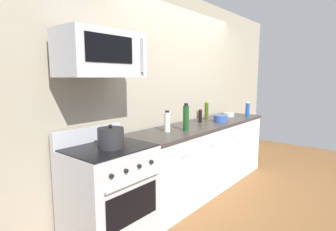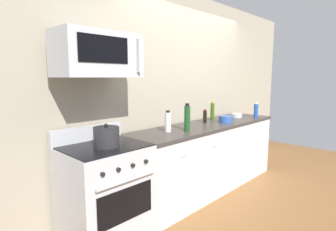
% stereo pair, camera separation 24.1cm
% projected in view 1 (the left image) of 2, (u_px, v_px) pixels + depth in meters
% --- Properties ---
extents(ground_plane, '(6.79, 6.79, 0.00)m').
position_uv_depth(ground_plane, '(203.00, 186.00, 3.85)').
color(ground_plane, brown).
extents(back_wall, '(5.66, 0.10, 2.70)m').
position_uv_depth(back_wall, '(180.00, 91.00, 3.92)').
color(back_wall, '#9E937F').
rests_on(back_wall, ground_plane).
extents(counter_unit, '(2.57, 0.66, 0.92)m').
position_uv_depth(counter_unit, '(203.00, 155.00, 3.79)').
color(counter_unit, white).
rests_on(counter_unit, ground_plane).
extents(range_oven, '(0.76, 0.69, 1.07)m').
position_uv_depth(range_oven, '(109.00, 194.00, 2.52)').
color(range_oven, '#B7BABF').
rests_on(range_oven, ground_plane).
extents(microwave, '(0.74, 0.44, 0.40)m').
position_uv_depth(microwave, '(101.00, 54.00, 2.37)').
color(microwave, '#B7BABF').
extents(bottle_olive_oil, '(0.06, 0.06, 0.28)m').
position_uv_depth(bottle_olive_oil, '(206.00, 111.00, 4.04)').
color(bottle_olive_oil, '#385114').
rests_on(bottle_olive_oil, countertop_slab).
extents(bottle_soy_sauce_dark, '(0.05, 0.05, 0.19)m').
position_uv_depth(bottle_soy_sauce_dark, '(200.00, 116.00, 3.79)').
color(bottle_soy_sauce_dark, black).
rests_on(bottle_soy_sauce_dark, countertop_slab).
extents(bottle_vinegar_white, '(0.07, 0.07, 0.25)m').
position_uv_depth(bottle_vinegar_white, '(167.00, 122.00, 3.12)').
color(bottle_vinegar_white, silver).
rests_on(bottle_vinegar_white, countertop_slab).
extents(bottle_soda_blue, '(0.07, 0.07, 0.24)m').
position_uv_depth(bottle_soda_blue, '(248.00, 110.00, 4.31)').
color(bottle_soda_blue, '#1E4CA5').
rests_on(bottle_soda_blue, countertop_slab).
extents(bottle_wine_green, '(0.07, 0.07, 0.33)m').
position_uv_depth(bottle_wine_green, '(186.00, 118.00, 3.19)').
color(bottle_wine_green, '#19471E').
rests_on(bottle_wine_green, countertop_slab).
extents(bowl_blue_mixing, '(0.19, 0.19, 0.09)m').
position_uv_depth(bowl_blue_mixing, '(220.00, 118.00, 3.83)').
color(bowl_blue_mixing, '#2D519E').
rests_on(bowl_blue_mixing, countertop_slab).
extents(bowl_steel_prep, '(0.17, 0.17, 0.06)m').
position_uv_depth(bowl_steel_prep, '(229.00, 115.00, 4.34)').
color(bowl_steel_prep, '#B2B5BA').
rests_on(bowl_steel_prep, countertop_slab).
extents(stockpot, '(0.23, 0.23, 0.21)m').
position_uv_depth(stockpot, '(111.00, 138.00, 2.41)').
color(stockpot, '#262628').
rests_on(stockpot, range_oven).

